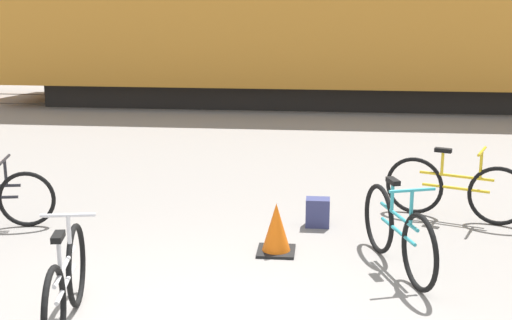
# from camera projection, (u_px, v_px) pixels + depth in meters

# --- Properties ---
(rail_near) EXTENTS (54.86, 0.07, 0.01)m
(rail_near) POSITION_uv_depth(u_px,v_px,m) (286.00, 108.00, 16.43)
(rail_near) COLOR #4C4238
(rail_near) RESTS_ON ground_plane
(rail_far) EXTENTS (54.86, 0.07, 0.01)m
(rail_far) POSITION_uv_depth(u_px,v_px,m) (290.00, 98.00, 17.82)
(rail_far) COLOR #4C4238
(rail_far) RESTS_ON ground_plane
(bicycle_silver) EXTENTS (0.46, 1.68, 0.92)m
(bicycle_silver) POSITION_uv_depth(u_px,v_px,m) (66.00, 285.00, 5.83)
(bicycle_silver) COLOR black
(bicycle_silver) RESTS_ON ground_plane
(bicycle_teal) EXTENTS (0.60, 1.67, 0.92)m
(bicycle_teal) POSITION_uv_depth(u_px,v_px,m) (398.00, 232.00, 7.06)
(bicycle_teal) COLOR black
(bicycle_teal) RESTS_ON ground_plane
(bicycle_yellow) EXTENTS (1.62, 0.66, 0.89)m
(bicycle_yellow) POSITION_uv_depth(u_px,v_px,m) (455.00, 189.00, 8.60)
(bicycle_yellow) COLOR black
(bicycle_yellow) RESTS_ON ground_plane
(backpack) EXTENTS (0.28, 0.20, 0.34)m
(backpack) POSITION_uv_depth(u_px,v_px,m) (318.00, 212.00, 8.40)
(backpack) COLOR navy
(backpack) RESTS_ON ground_plane
(traffic_cone) EXTENTS (0.40, 0.40, 0.55)m
(traffic_cone) POSITION_uv_depth(u_px,v_px,m) (276.00, 230.00, 7.55)
(traffic_cone) COLOR black
(traffic_cone) RESTS_ON ground_plane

